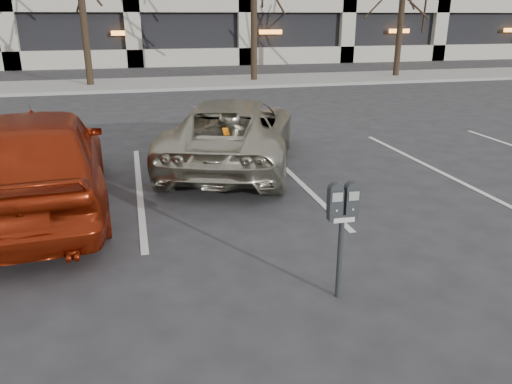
{
  "coord_description": "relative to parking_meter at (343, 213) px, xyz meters",
  "views": [
    {
      "loc": [
        -1.41,
        -6.06,
        2.82
      ],
      "look_at": [
        -0.08,
        -0.72,
        0.87
      ],
      "focal_mm": 35.0,
      "sensor_mm": 36.0,
      "label": 1
    }
  ],
  "objects": [
    {
      "name": "ground",
      "position": [
        -0.55,
        1.78,
        -0.96
      ],
      "size": [
        140.0,
        140.0,
        0.0
      ],
      "primitive_type": "plane",
      "color": "#28282B",
      "rests_on": "ground"
    },
    {
      "name": "sidewalk",
      "position": [
        -0.55,
        17.78,
        -0.9
      ],
      "size": [
        80.0,
        4.0,
        0.12
      ],
      "primitive_type": "cube",
      "color": "gray",
      "rests_on": "ground"
    },
    {
      "name": "stall_lines",
      "position": [
        -1.95,
        4.08,
        -0.95
      ],
      "size": [
        16.9,
        5.2,
        0.0
      ],
      "color": "silver",
      "rests_on": "ground"
    },
    {
      "name": "parking_meter",
      "position": [
        0.0,
        0.0,
        0.0
      ],
      "size": [
        0.32,
        0.14,
        1.25
      ],
      "rotation": [
        0.0,
        0.0,
        -0.04
      ],
      "color": "black",
      "rests_on": "ground"
    },
    {
      "name": "suv_silver",
      "position": [
        -0.09,
        5.12,
        -0.3
      ],
      "size": [
        3.64,
        5.23,
        1.33
      ],
      "rotation": [
        0.0,
        0.0,
        2.81
      ],
      "color": "#A9A48F",
      "rests_on": "ground"
    },
    {
      "name": "car_red",
      "position": [
        -3.38,
        3.38,
        -0.15
      ],
      "size": [
        2.26,
        4.9,
        1.63
      ],
      "primitive_type": "imported",
      "rotation": [
        0.0,
        0.0,
        3.21
      ],
      "color": "maroon",
      "rests_on": "ground"
    }
  ]
}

